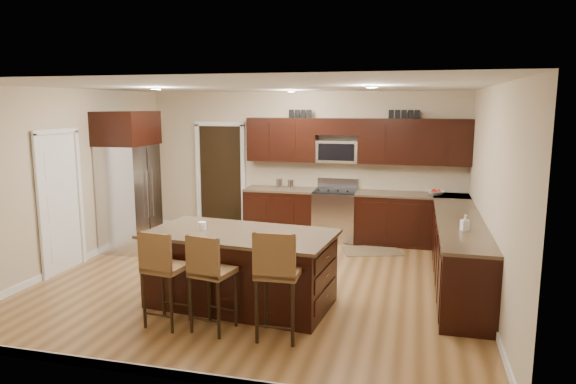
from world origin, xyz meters
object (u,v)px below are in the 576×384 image
(stool_mid, at_px, (210,272))
(stool_left, at_px, (162,267))
(range, at_px, (335,215))
(refrigerator, at_px, (129,180))
(island, at_px, (241,271))
(stool_right, at_px, (277,272))

(stool_mid, bearing_deg, stool_left, -168.92)
(range, distance_m, refrigerator, 3.68)
(stool_mid, bearing_deg, range, 91.47)
(range, bearing_deg, island, -100.96)
(stool_left, distance_m, stool_mid, 0.56)
(island, bearing_deg, refrigerator, 150.24)
(stool_left, height_order, refrigerator, refrigerator)
(stool_mid, relative_size, stool_right, 0.92)
(stool_mid, relative_size, refrigerator, 0.47)
(island, height_order, refrigerator, refrigerator)
(island, relative_size, stool_left, 2.16)
(stool_mid, xyz_separation_m, stool_right, (0.76, -0.01, 0.06))
(island, xyz_separation_m, stool_right, (0.70, -0.85, 0.31))
(range, bearing_deg, stool_right, -89.25)
(stool_mid, distance_m, stool_right, 0.76)
(stool_mid, bearing_deg, island, 97.35)
(island, distance_m, stool_left, 1.07)
(stool_left, bearing_deg, refrigerator, 134.34)
(stool_left, bearing_deg, range, 80.86)
(island, distance_m, stool_mid, 0.88)
(stool_left, bearing_deg, stool_mid, 7.69)
(island, distance_m, refrigerator, 3.35)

